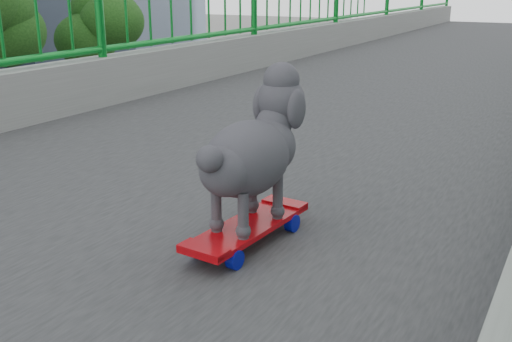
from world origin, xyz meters
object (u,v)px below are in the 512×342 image
at_px(skateboard, 248,229).
at_px(car_1, 223,192).
at_px(poodle, 253,150).
at_px(car_2, 89,205).
at_px(car_6, 119,251).

relative_size(skateboard, car_1, 0.11).
height_order(poodle, car_1, poodle).
bearing_deg(poodle, car_2, 141.68).
bearing_deg(car_1, skateboard, -57.20).
xyz_separation_m(car_1, car_2, (-3.20, -3.18, 0.00)).
bearing_deg(car_1, poodle, -57.15).
height_order(skateboard, car_1, skateboard).
bearing_deg(car_2, car_6, 145.88).
xyz_separation_m(poodle, car_2, (-12.94, 11.91, -6.52)).
xyz_separation_m(skateboard, car_1, (-9.74, 15.12, -6.28)).
xyz_separation_m(car_1, car_6, (0.00, -5.34, -0.03)).
height_order(skateboard, car_2, skateboard).
xyz_separation_m(poodle, car_1, (-9.74, 15.09, -6.52)).
distance_m(car_1, car_2, 4.51).
bearing_deg(poodle, skateboard, -90.00).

